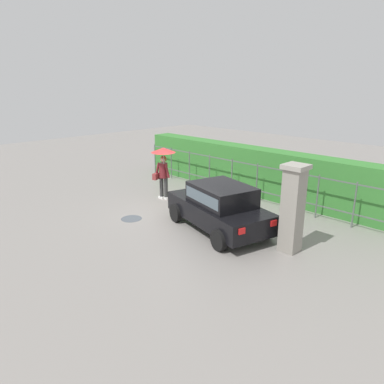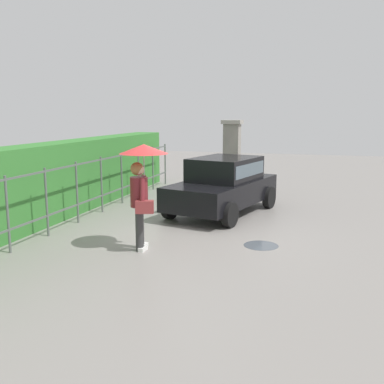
% 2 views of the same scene
% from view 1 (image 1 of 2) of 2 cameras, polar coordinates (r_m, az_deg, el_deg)
% --- Properties ---
extents(ground_plane, '(40.00, 40.00, 0.00)m').
position_cam_1_polar(ground_plane, '(12.92, -2.78, -3.10)').
color(ground_plane, gray).
extents(car, '(3.99, 2.56, 1.48)m').
position_cam_1_polar(car, '(11.10, 4.40, -2.13)').
color(car, black).
rests_on(car, ground).
extents(pedestrian, '(0.94, 0.94, 2.06)m').
position_cam_1_polar(pedestrian, '(13.94, -4.61, 4.74)').
color(pedestrian, '#333333').
rests_on(pedestrian, ground).
extents(gate_pillar, '(0.60, 0.60, 2.42)m').
position_cam_1_polar(gate_pillar, '(9.90, 15.65, -2.44)').
color(gate_pillar, gray).
rests_on(gate_pillar, ground).
extents(fence_section, '(11.17, 0.05, 1.50)m').
position_cam_1_polar(fence_section, '(14.33, 8.23, 2.23)').
color(fence_section, '#59605B').
rests_on(fence_section, ground).
extents(hedge_row, '(12.12, 0.90, 1.90)m').
position_cam_1_polar(hedge_row, '(14.99, 10.28, 3.26)').
color(hedge_row, '#387F33').
rests_on(hedge_row, ground).
extents(puddle_near, '(0.71, 0.71, 0.00)m').
position_cam_1_polar(puddle_near, '(12.40, -9.58, -4.19)').
color(puddle_near, '#4C545B').
rests_on(puddle_near, ground).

